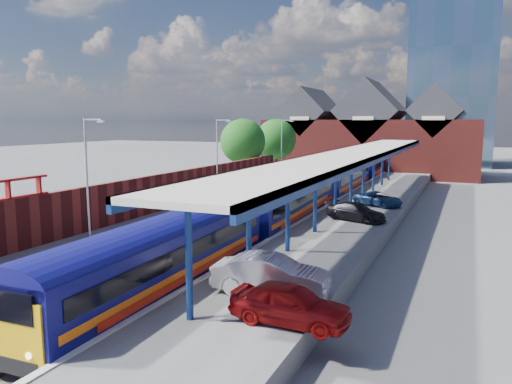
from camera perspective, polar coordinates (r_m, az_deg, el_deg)
ground at (r=48.82m, az=6.79°, el=-1.15°), size 240.00×240.00×0.00m
ballast_bed at (r=39.48m, az=2.64°, el=-3.27°), size 6.00×76.00×0.06m
rails at (r=39.46m, az=2.64°, el=-3.14°), size 4.51×76.00×0.14m
left_platform at (r=41.61m, az=-4.46°, el=-2.04°), size 5.00×76.00×1.00m
right_platform at (r=37.74m, az=11.21°, el=-3.22°), size 6.00×76.00×1.00m
coping_left at (r=40.49m, az=-1.53°, el=-1.54°), size 0.30×76.00×0.05m
coping_right at (r=38.32m, az=7.06°, el=-2.15°), size 0.30×76.00×0.05m
yellow_line at (r=40.75m, az=-2.29°, el=-1.51°), size 0.14×76.00×0.01m
train at (r=44.61m, az=7.32°, el=0.71°), size 3.15×65.95×3.45m
canopy at (r=39.12m, az=11.27°, el=4.20°), size 4.50×52.00×4.48m
lamp_post_b at (r=30.02m, az=-18.59°, el=2.30°), size 1.48×0.18×7.00m
lamp_post_c at (r=43.23m, az=-4.31°, el=4.35°), size 1.48×0.18×7.00m
lamp_post_d at (r=57.86m, az=3.07°, el=5.31°), size 1.48×0.18×7.00m
platform_sign at (r=44.62m, az=-1.54°, el=1.52°), size 0.55×0.08×2.50m
brick_wall at (r=37.23m, az=-12.69°, el=-0.37°), size 0.35×50.00×3.86m
station_building at (r=75.51m, az=12.96°, el=6.11°), size 30.00×12.12×13.78m
glass_tower at (r=97.09m, az=21.71°, el=14.88°), size 14.20×14.20×40.30m
tree_near at (r=57.43m, az=-1.41°, el=5.65°), size 5.20×5.20×8.10m
tree_far at (r=64.42m, az=2.39°, el=5.92°), size 5.20×5.20×8.10m
parked_car_red at (r=17.28m, az=3.92°, el=-12.60°), size 4.24×1.90×1.41m
parked_car_silver at (r=20.10m, az=1.73°, el=-9.38°), size 4.84×2.16×1.54m
parked_car_dark at (r=35.06m, az=11.36°, el=-2.23°), size 4.58×3.04×1.23m
parked_car_blue at (r=41.56m, az=13.79°, el=-0.77°), size 4.47×3.56×1.13m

